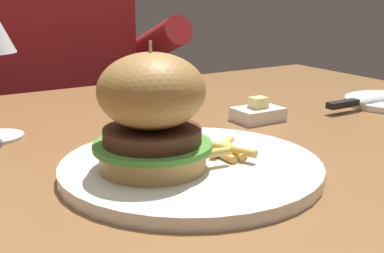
{
  "coord_description": "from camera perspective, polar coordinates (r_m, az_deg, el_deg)",
  "views": [
    {
      "loc": [
        -0.32,
        -0.57,
        0.94
      ],
      "look_at": [
        -0.02,
        -0.07,
        0.78
      ],
      "focal_mm": 50.0,
      "sensor_mm": 36.0,
      "label": 1
    }
  ],
  "objects": [
    {
      "name": "dining_table",
      "position": [
        0.72,
        -2.03,
        -8.94
      ],
      "size": [
        1.22,
        0.86,
        0.74
      ],
      "color": "brown",
      "rests_on": "ground"
    },
    {
      "name": "fries_pile",
      "position": [
        0.59,
        2.77,
        -2.5
      ],
      "size": [
        0.1,
        0.09,
        0.02
      ],
      "color": "#E0B251",
      "rests_on": "main_plate"
    },
    {
      "name": "butter_dish",
      "position": [
        0.81,
        7.04,
        1.43
      ],
      "size": [
        0.07,
        0.05,
        0.04
      ],
      "color": "white",
      "rests_on": "dining_table"
    },
    {
      "name": "burger_sandwich",
      "position": [
        0.55,
        -4.3,
        1.56
      ],
      "size": [
        0.12,
        0.12,
        0.13
      ],
      "color": "tan",
      "rests_on": "main_plate"
    },
    {
      "name": "diner_person",
      "position": [
        1.39,
        -14.14,
        -1.05
      ],
      "size": [
        0.51,
        0.36,
        1.18
      ],
      "color": "#282833",
      "rests_on": "ground"
    },
    {
      "name": "table_knife",
      "position": [
        0.93,
        18.53,
        2.68
      ],
      "size": [
        0.23,
        0.02,
        0.01
      ],
      "color": "silver",
      "rests_on": "bread_plate"
    },
    {
      "name": "main_plate",
      "position": [
        0.58,
        -0.13,
        -4.44
      ],
      "size": [
        0.29,
        0.29,
        0.01
      ],
      "primitive_type": "cylinder",
      "color": "white",
      "rests_on": "dining_table"
    }
  ]
}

